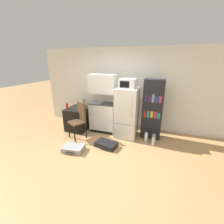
% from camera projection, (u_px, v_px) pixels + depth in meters
% --- Properties ---
extents(ground_plane, '(24.00, 24.00, 0.00)m').
position_uv_depth(ground_plane, '(104.00, 157.00, 3.57)').
color(ground_plane, tan).
extents(wall_back, '(6.40, 0.10, 2.60)m').
position_uv_depth(wall_back, '(132.00, 89.00, 4.88)').
color(wall_back, white).
rests_on(wall_back, ground_plane).
extents(side_table, '(0.65, 0.76, 0.73)m').
position_uv_depth(side_table, '(78.00, 118.00, 4.98)').
color(side_table, black).
rests_on(side_table, ground_plane).
extents(kitchen_hutch, '(0.82, 0.47, 1.81)m').
position_uv_depth(kitchen_hutch, '(103.00, 106.00, 4.71)').
color(kitchen_hutch, silver).
rests_on(kitchen_hutch, ground_plane).
extents(refrigerator, '(0.62, 0.68, 1.47)m').
position_uv_depth(refrigerator, '(127.00, 113.00, 4.41)').
color(refrigerator, white).
rests_on(refrigerator, ground_plane).
extents(microwave, '(0.44, 0.44, 0.25)m').
position_uv_depth(microwave, '(128.00, 83.00, 4.13)').
color(microwave, silver).
rests_on(microwave, refrigerator).
extents(bookshelf, '(0.56, 0.35, 1.72)m').
position_uv_depth(bookshelf, '(152.00, 110.00, 4.29)').
color(bookshelf, black).
rests_on(bookshelf, ground_plane).
extents(bottle_olive_oil, '(0.07, 0.07, 0.32)m').
position_uv_depth(bottle_olive_oil, '(84.00, 104.00, 4.76)').
color(bottle_olive_oil, '#566619').
rests_on(bottle_olive_oil, side_table).
extents(bottle_ketchup_red, '(0.07, 0.07, 0.22)m').
position_uv_depth(bottle_ketchup_red, '(67.00, 106.00, 4.73)').
color(bottle_ketchup_red, '#AD1914').
rests_on(bottle_ketchup_red, side_table).
extents(bottle_milk_white, '(0.08, 0.08, 0.14)m').
position_uv_depth(bottle_milk_white, '(79.00, 104.00, 5.06)').
color(bottle_milk_white, white).
rests_on(bottle_milk_white, side_table).
extents(bottle_clear_short, '(0.06, 0.06, 0.19)m').
position_uv_depth(bottle_clear_short, '(79.00, 108.00, 4.55)').
color(bottle_clear_short, silver).
rests_on(bottle_clear_short, side_table).
extents(bowl, '(0.14, 0.14, 0.04)m').
position_uv_depth(bowl, '(80.00, 107.00, 4.89)').
color(bowl, silver).
rests_on(bowl, side_table).
extents(chair, '(0.55, 0.55, 1.05)m').
position_uv_depth(chair, '(79.00, 118.00, 4.36)').
color(chair, black).
rests_on(chair, ground_plane).
extents(suitcase_large_flat, '(0.61, 0.45, 0.13)m').
position_uv_depth(suitcase_large_flat, '(106.00, 144.00, 4.00)').
color(suitcase_large_flat, black).
rests_on(suitcase_large_flat, ground_plane).
extents(suitcase_small_flat, '(0.56, 0.45, 0.13)m').
position_uv_depth(suitcase_small_flat, '(73.00, 148.00, 3.82)').
color(suitcase_small_flat, '#99999E').
rests_on(suitcase_small_flat, ground_plane).
extents(water_bottle_front, '(0.09, 0.09, 0.34)m').
position_uv_depth(water_bottle_front, '(146.00, 137.00, 4.22)').
color(water_bottle_front, silver).
rests_on(water_bottle_front, ground_plane).
extents(water_bottle_middle, '(0.09, 0.09, 0.32)m').
position_uv_depth(water_bottle_middle, '(154.00, 139.00, 4.16)').
color(water_bottle_middle, silver).
rests_on(water_bottle_middle, ground_plane).
extents(water_bottle_back, '(0.09, 0.09, 0.29)m').
position_uv_depth(water_bottle_back, '(153.00, 141.00, 4.05)').
color(water_bottle_back, silver).
rests_on(water_bottle_back, ground_plane).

